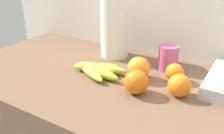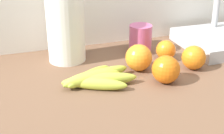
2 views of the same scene
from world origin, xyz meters
name	(u,v)px [view 2 (image 2 of 2)]	position (x,y,z in m)	size (l,w,h in m)	color
wall_back	(116,102)	(0.00, 0.35, 0.65)	(1.91, 0.06, 1.30)	silver
banana_bunch	(95,79)	(-0.19, 0.00, 0.96)	(0.22, 0.17, 0.04)	#B4C63F
orange_back_left	(139,58)	(-0.03, 0.05, 0.98)	(0.08, 0.08, 0.08)	orange
orange_front	(166,69)	(0.01, -0.05, 0.98)	(0.08, 0.08, 0.08)	orange
orange_right	(166,50)	(0.09, 0.10, 0.97)	(0.07, 0.07, 0.07)	orange
orange_far_right	(194,58)	(0.14, 0.01, 0.98)	(0.08, 0.08, 0.08)	orange
paper_towel_roll	(65,19)	(-0.23, 0.21, 1.08)	(0.12, 0.12, 0.31)	white
mug	(140,39)	(0.03, 0.19, 0.99)	(0.08, 0.08, 0.10)	#BF5688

